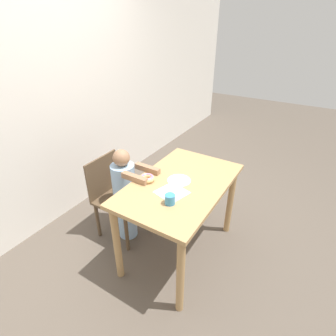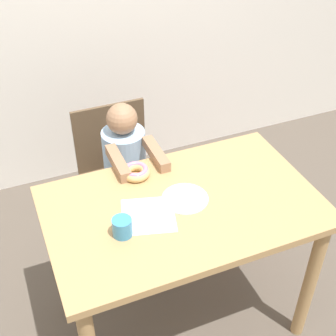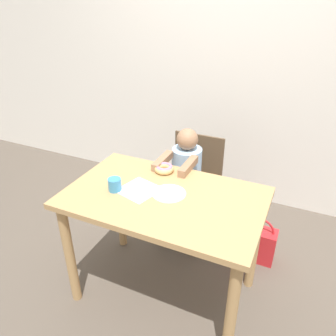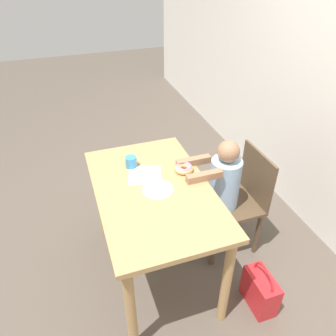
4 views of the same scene
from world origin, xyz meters
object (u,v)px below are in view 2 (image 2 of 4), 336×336
object	(u,v)px
handbag	(217,202)
cup	(122,227)
chair	(120,179)
donut	(136,171)
child_figure	(127,184)

from	to	relation	value
handbag	cup	distance (m)	1.22
handbag	cup	world-z (taller)	cup
chair	handbag	bearing A→B (deg)	-9.44
handbag	donut	bearing A→B (deg)	-152.10
chair	cup	size ratio (longest dim) A/B	10.73
donut	cup	size ratio (longest dim) A/B	1.64
chair	cup	distance (m)	0.86
chair	handbag	xyz separation A→B (m)	(0.58, -0.10, -0.29)
cup	child_figure	bearing A→B (deg)	71.60
chair	child_figure	xyz separation A→B (m)	(0.00, -0.13, 0.06)
handbag	chair	bearing A→B (deg)	170.56
child_figure	handbag	size ratio (longest dim) A/B	2.61
donut	child_figure	bearing A→B (deg)	82.66
child_figure	chair	bearing A→B (deg)	90.00
chair	child_figure	size ratio (longest dim) A/B	0.85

